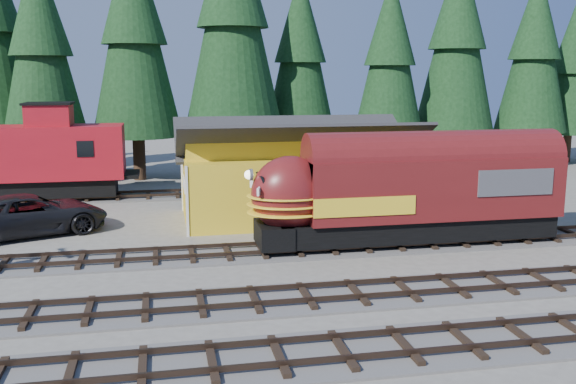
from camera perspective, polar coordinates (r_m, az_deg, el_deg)
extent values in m
plane|color=#6B665B|center=(24.77, 6.06, -7.55)|extent=(120.00, 120.00, 0.00)
cube|color=#4C4947|center=(32.42, 21.04, -3.79)|extent=(68.00, 3.20, 0.08)
cube|color=#38281E|center=(31.79, 21.75, -3.72)|extent=(68.00, 0.08, 0.16)
cube|color=#38281E|center=(32.96, 20.40, -3.14)|extent=(68.00, 0.08, 0.16)
cube|color=#4C4947|center=(41.26, -15.09, -0.49)|extent=(32.00, 3.20, 0.08)
cube|color=#38281E|center=(40.52, -15.17, -0.39)|extent=(32.00, 0.08, 0.16)
cube|color=#38281E|center=(41.93, -15.04, -0.02)|extent=(32.00, 0.08, 0.16)
cube|color=gold|center=(34.24, 0.89, 0.50)|extent=(12.00, 6.00, 3.40)
cube|color=gold|center=(33.90, 0.91, 4.53)|extent=(11.88, 3.30, 1.44)
cube|color=white|center=(32.43, -9.21, 0.69)|extent=(0.06, 2.40, 0.60)
cone|color=black|center=(47.57, -21.14, 12.10)|extent=(5.82, 5.82, 13.27)
cone|color=black|center=(47.61, -13.53, 13.60)|extent=(6.38, 6.38, 14.53)
cone|color=black|center=(48.03, -4.95, 15.42)|extent=(7.20, 7.20, 16.39)
cone|color=black|center=(50.98, 1.10, 12.23)|extent=(5.60, 5.60, 12.77)
cone|color=black|center=(50.55, 9.05, 11.83)|extent=(5.45, 5.45, 12.41)
cone|color=black|center=(53.99, 14.82, 13.01)|extent=(6.30, 6.30, 14.36)
cone|color=black|center=(57.26, 21.07, 11.66)|extent=(5.79, 5.79, 13.19)
cone|color=black|center=(61.00, 24.02, 10.19)|extent=(5.04, 5.04, 11.48)
cube|color=black|center=(29.51, 11.27, -3.08)|extent=(12.70, 2.27, 0.98)
cube|color=maroon|center=(29.43, 12.68, 0.46)|extent=(11.59, 2.67, 2.67)
ellipsoid|color=maroon|center=(27.47, 0.17, -0.18)|extent=(3.39, 2.62, 3.30)
cube|color=#38383A|center=(30.86, 18.32, 1.22)|extent=(3.56, 2.73, 1.16)
sphere|color=white|center=(27.03, -3.50, 1.54)|extent=(0.39, 0.39, 0.39)
cube|color=black|center=(41.70, -21.52, 0.39)|extent=(9.53, 2.46, 1.06)
cube|color=#A4111C|center=(41.41, -21.71, 3.28)|extent=(10.59, 3.07, 3.18)
cube|color=#A4111C|center=(41.04, -20.46, 6.43)|extent=(2.54, 2.33, 1.27)
imported|color=black|center=(33.14, -21.88, -1.87)|extent=(7.78, 5.63, 1.97)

